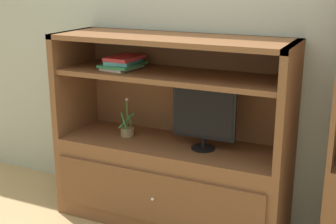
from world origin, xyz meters
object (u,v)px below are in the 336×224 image
media_console (171,163)px  potted_plant (127,131)px  tv_monitor (204,116)px  magazine_stack (123,62)px

media_console → potted_plant: 0.42m
potted_plant → tv_monitor: bearing=-1.6°
tv_monitor → potted_plant: bearing=178.4°
tv_monitor → magazine_stack: (-0.63, 0.01, 0.32)m
media_console → magazine_stack: media_console is taller
potted_plant → magazine_stack: size_ratio=0.90×
media_console → tv_monitor: bearing=-3.1°
media_console → potted_plant: (-0.37, 0.00, 0.20)m
tv_monitor → potted_plant: tv_monitor is taller
media_console → magazine_stack: 0.82m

